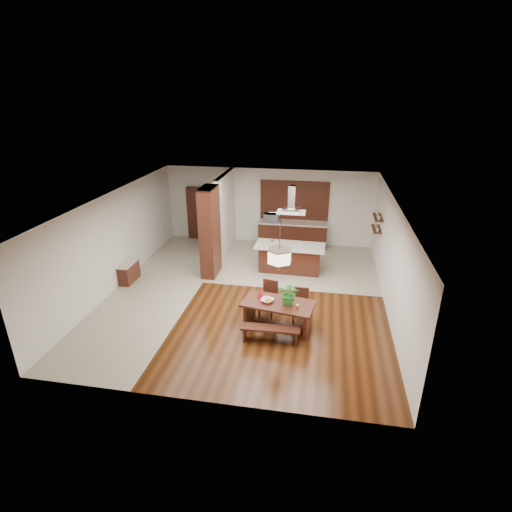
% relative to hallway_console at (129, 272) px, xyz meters
% --- Properties ---
extents(room_shell, '(9.00, 9.04, 2.92)m').
position_rel_hallway_console_xyz_m(room_shell, '(3.81, -0.20, 1.75)').
color(room_shell, '#331809').
rests_on(room_shell, ground).
extents(tile_hallway, '(2.50, 9.00, 0.01)m').
position_rel_hallway_console_xyz_m(tile_hallway, '(1.06, -0.20, -0.31)').
color(tile_hallway, '#B4AA96').
rests_on(tile_hallway, ground).
extents(tile_kitchen, '(5.50, 4.00, 0.01)m').
position_rel_hallway_console_xyz_m(tile_kitchen, '(5.06, 2.30, -0.31)').
color(tile_kitchen, '#B4AA96').
rests_on(tile_kitchen, ground).
extents(soffit_band, '(8.00, 9.00, 0.02)m').
position_rel_hallway_console_xyz_m(soffit_band, '(3.81, -0.20, 2.57)').
color(soffit_band, '#381E0E').
rests_on(soffit_band, room_shell).
extents(partition_pier, '(0.45, 1.00, 2.90)m').
position_rel_hallway_console_xyz_m(partition_pier, '(2.41, 1.00, 1.14)').
color(partition_pier, black).
rests_on(partition_pier, ground).
extents(partition_stub, '(0.18, 2.40, 2.90)m').
position_rel_hallway_console_xyz_m(partition_stub, '(2.41, 3.10, 1.14)').
color(partition_stub, silver).
rests_on(partition_stub, ground).
extents(hallway_console, '(0.37, 0.88, 0.63)m').
position_rel_hallway_console_xyz_m(hallway_console, '(0.00, 0.00, 0.00)').
color(hallway_console, black).
rests_on(hallway_console, ground).
extents(hallway_doorway, '(1.10, 0.20, 2.10)m').
position_rel_hallway_console_xyz_m(hallway_doorway, '(1.11, 4.20, 0.74)').
color(hallway_doorway, black).
rests_on(hallway_doorway, ground).
extents(rear_counter, '(2.60, 0.62, 0.95)m').
position_rel_hallway_console_xyz_m(rear_counter, '(4.81, 4.00, 0.16)').
color(rear_counter, black).
rests_on(rear_counter, ground).
extents(kitchen_window, '(2.60, 0.08, 1.50)m').
position_rel_hallway_console_xyz_m(kitchen_window, '(4.81, 4.26, 1.44)').
color(kitchen_window, '#AA5E33').
rests_on(kitchen_window, room_shell).
extents(shelf_lower, '(0.26, 0.90, 0.04)m').
position_rel_hallway_console_xyz_m(shelf_lower, '(7.68, 2.40, 1.08)').
color(shelf_lower, black).
rests_on(shelf_lower, room_shell).
extents(shelf_upper, '(0.26, 0.90, 0.04)m').
position_rel_hallway_console_xyz_m(shelf_upper, '(7.68, 2.40, 1.49)').
color(shelf_upper, black).
rests_on(shelf_upper, room_shell).
extents(dining_table, '(1.89, 1.16, 0.74)m').
position_rel_hallway_console_xyz_m(dining_table, '(4.97, -1.86, 0.23)').
color(dining_table, black).
rests_on(dining_table, ground).
extents(dining_bench, '(1.44, 0.35, 0.40)m').
position_rel_hallway_console_xyz_m(dining_bench, '(4.86, -2.49, -0.11)').
color(dining_bench, black).
rests_on(dining_bench, ground).
extents(dining_chair_left, '(0.50, 0.50, 0.96)m').
position_rel_hallway_console_xyz_m(dining_chair_left, '(4.62, -1.25, 0.16)').
color(dining_chair_left, black).
rests_on(dining_chair_left, ground).
extents(dining_chair_right, '(0.40, 0.40, 0.89)m').
position_rel_hallway_console_xyz_m(dining_chair_right, '(5.49, -1.40, 0.13)').
color(dining_chair_right, black).
rests_on(dining_chair_right, ground).
extents(pendant_lantern, '(0.64, 0.64, 1.31)m').
position_rel_hallway_console_xyz_m(pendant_lantern, '(4.97, -1.86, 1.93)').
color(pendant_lantern, '#FFF2C3').
rests_on(pendant_lantern, room_shell).
extents(foliage_plant, '(0.62, 0.57, 0.59)m').
position_rel_hallway_console_xyz_m(foliage_plant, '(5.24, -1.88, 0.72)').
color(foliage_plant, '#2B7C29').
rests_on(foliage_plant, dining_table).
extents(fruit_bowl, '(0.39, 0.39, 0.08)m').
position_rel_hallway_console_xyz_m(fruit_bowl, '(4.69, -1.86, 0.46)').
color(fruit_bowl, beige).
rests_on(fruit_bowl, dining_table).
extents(napkin_cone, '(0.16, 0.16, 0.24)m').
position_rel_hallway_console_xyz_m(napkin_cone, '(4.47, -1.65, 0.54)').
color(napkin_cone, red).
rests_on(napkin_cone, dining_table).
extents(gold_ornament, '(0.09, 0.09, 0.11)m').
position_rel_hallway_console_xyz_m(gold_ornament, '(5.46, -2.08, 0.48)').
color(gold_ornament, gold).
rests_on(gold_ornament, dining_table).
extents(kitchen_island, '(2.29, 1.04, 0.94)m').
position_rel_hallway_console_xyz_m(kitchen_island, '(4.92, 1.65, 0.17)').
color(kitchen_island, black).
rests_on(kitchen_island, ground).
extents(range_hood, '(0.90, 0.55, 0.87)m').
position_rel_hallway_console_xyz_m(range_hood, '(4.92, 1.66, 2.15)').
color(range_hood, silver).
rests_on(range_hood, room_shell).
extents(island_cup, '(0.15, 0.15, 0.10)m').
position_rel_hallway_console_xyz_m(island_cup, '(5.29, 1.52, 0.67)').
color(island_cup, silver).
rests_on(island_cup, kitchen_island).
extents(microwave, '(0.58, 0.40, 0.31)m').
position_rel_hallway_console_xyz_m(microwave, '(3.97, 3.99, 0.79)').
color(microwave, '#B7B9BF').
rests_on(microwave, rear_counter).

